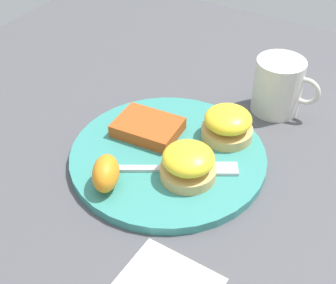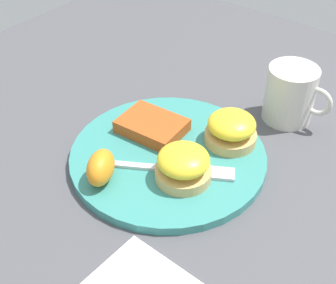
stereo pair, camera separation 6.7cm
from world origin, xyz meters
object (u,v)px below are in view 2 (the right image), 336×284
object	(u,v)px
sandwich_benedict_left	(183,165)
sandwich_benedict_right	(231,129)
fork	(175,169)
hashbrown_patty	(152,126)
orange_wedge	(101,168)
cup	(291,94)

from	to	relation	value
sandwich_benedict_left	sandwich_benedict_right	world-z (taller)	same
sandwich_benedict_left	sandwich_benedict_right	size ratio (longest dim) A/B	1.00
sandwich_benedict_left	fork	bearing A→B (deg)	167.26
sandwich_benedict_left	hashbrown_patty	xyz separation A→B (m)	(-0.10, 0.05, -0.01)
hashbrown_patty	orange_wedge	bearing A→B (deg)	-83.39
hashbrown_patty	fork	xyz separation A→B (m)	(0.08, -0.05, -0.01)
sandwich_benedict_right	fork	bearing A→B (deg)	-104.03
sandwich_benedict_left	cup	bearing A→B (deg)	80.00
cup	sandwich_benedict_left	bearing A→B (deg)	-100.00
sandwich_benedict_right	orange_wedge	size ratio (longest dim) A/B	1.30
orange_wedge	cup	xyz separation A→B (m)	(0.13, 0.31, 0.01)
sandwich_benedict_left	orange_wedge	distance (m)	0.11
sandwich_benedict_right	hashbrown_patty	xyz separation A→B (m)	(-0.11, -0.05, -0.01)
sandwich_benedict_right	fork	distance (m)	0.11
hashbrown_patty	fork	bearing A→B (deg)	-31.30
sandwich_benedict_right	cup	distance (m)	0.13
fork	cup	xyz separation A→B (m)	(0.06, 0.23, 0.03)
sandwich_benedict_right	cup	bearing A→B (deg)	75.56
sandwich_benedict_left	orange_wedge	world-z (taller)	sandwich_benedict_left
cup	hashbrown_patty	bearing A→B (deg)	-128.36
orange_wedge	sandwich_benedict_left	bearing A→B (deg)	39.88
hashbrown_patty	fork	size ratio (longest dim) A/B	0.55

